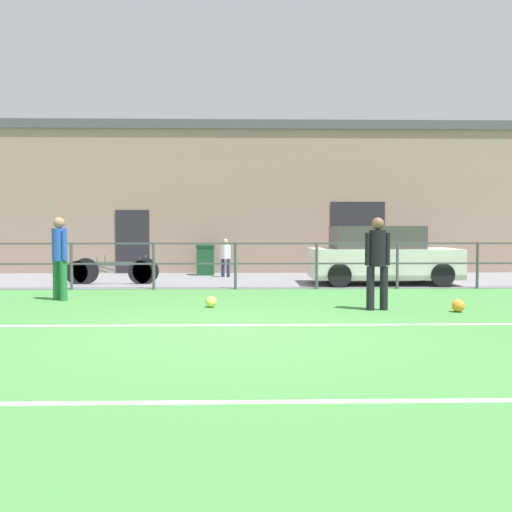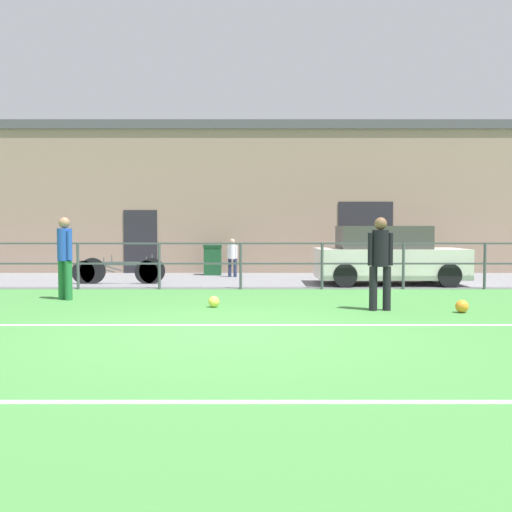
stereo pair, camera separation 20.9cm
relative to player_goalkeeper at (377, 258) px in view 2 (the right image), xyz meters
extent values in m
cube|color=#42843D|center=(-2.64, -2.29, -0.98)|extent=(60.00, 44.00, 0.04)
cube|color=white|center=(-2.64, -1.62, -0.96)|extent=(36.00, 0.11, 0.00)
cube|color=white|center=(-2.64, -5.63, -0.96)|extent=(36.00, 0.11, 0.00)
cube|color=slate|center=(-2.64, 6.21, -0.95)|extent=(48.00, 5.00, 0.02)
cylinder|color=#474C51|center=(-6.64, 3.71, -0.39)|extent=(0.07, 0.07, 1.15)
cylinder|color=#474C51|center=(-4.64, 3.71, -0.39)|extent=(0.07, 0.07, 1.15)
cylinder|color=#474C51|center=(-2.64, 3.71, -0.39)|extent=(0.07, 0.07, 1.15)
cylinder|color=#474C51|center=(-0.64, 3.71, -0.39)|extent=(0.07, 0.07, 1.15)
cylinder|color=#474C51|center=(1.36, 3.71, -0.39)|extent=(0.07, 0.07, 1.15)
cylinder|color=#474C51|center=(3.36, 3.71, -0.39)|extent=(0.07, 0.07, 1.15)
cube|color=#474C51|center=(-2.64, 3.71, 0.16)|extent=(36.00, 0.04, 0.04)
cube|color=#474C51|center=(-2.64, 3.71, -0.33)|extent=(36.00, 0.04, 0.04)
cube|color=gray|center=(-2.64, 9.91, 1.41)|extent=(28.00, 2.40, 4.76)
cube|color=#232328|center=(-6.08, 8.70, 0.09)|extent=(1.10, 0.04, 2.10)
cube|color=#232328|center=(1.36, 8.70, 0.86)|extent=(1.80, 0.04, 1.10)
cube|color=#4C4C51|center=(-2.64, 9.91, 3.94)|extent=(28.00, 2.56, 0.30)
cylinder|color=black|center=(-0.13, -0.01, -0.56)|extent=(0.15, 0.15, 0.81)
cylinder|color=black|center=(0.13, 0.01, -0.56)|extent=(0.15, 0.15, 0.81)
cylinder|color=black|center=(0.00, 0.00, 0.17)|extent=(0.30, 0.30, 0.67)
sphere|color=brown|center=(0.00, 0.00, 0.62)|extent=(0.23, 0.23, 0.23)
cylinder|color=black|center=(-0.18, -0.01, 0.16)|extent=(0.11, 0.11, 0.60)
cylinder|color=black|center=(0.18, 0.01, 0.16)|extent=(0.11, 0.11, 0.60)
cylinder|color=#237038|center=(-6.37, 1.70, -0.55)|extent=(0.15, 0.15, 0.82)
cylinder|color=#237038|center=(-6.17, 1.53, -0.55)|extent=(0.15, 0.15, 0.82)
cylinder|color=blue|center=(-6.27, 1.62, 0.20)|extent=(0.30, 0.30, 0.68)
sphere|color=#A37556|center=(-6.27, 1.62, 0.65)|extent=(0.23, 0.23, 0.23)
cylinder|color=blue|center=(-6.41, 1.74, 0.18)|extent=(0.11, 0.11, 0.61)
cylinder|color=blue|center=(-6.13, 1.50, 0.18)|extent=(0.11, 0.11, 0.61)
sphere|color=#E5E04C|center=(-3.06, 0.44, -0.86)|extent=(0.21, 0.21, 0.21)
sphere|color=orange|center=(1.40, -0.29, -0.85)|extent=(0.23, 0.23, 0.23)
cylinder|color=#232D4C|center=(-2.90, 7.11, -0.67)|extent=(0.10, 0.10, 0.55)
cylinder|color=#232D4C|center=(-3.06, 7.16, -0.67)|extent=(0.10, 0.10, 0.55)
cylinder|color=white|center=(-2.98, 7.14, -0.16)|extent=(0.20, 0.20, 0.46)
sphere|color=tan|center=(-2.98, 7.14, 0.14)|extent=(0.16, 0.16, 0.16)
cylinder|color=white|center=(-2.86, 7.10, -0.18)|extent=(0.07, 0.07, 0.41)
cylinder|color=white|center=(-3.10, 7.17, -0.18)|extent=(0.07, 0.07, 0.41)
cube|color=silver|center=(1.28, 4.83, -0.39)|extent=(3.84, 1.74, 0.78)
cube|color=#43413E|center=(1.08, 4.83, 0.30)|extent=(2.31, 1.46, 0.60)
cylinder|color=black|center=(-0.03, 4.00, -0.64)|extent=(0.60, 0.18, 0.60)
cylinder|color=black|center=(2.58, 4.00, -0.64)|extent=(0.60, 0.18, 0.60)
cylinder|color=black|center=(-0.03, 5.67, -0.64)|extent=(0.60, 0.18, 0.60)
cylinder|color=black|center=(2.58, 5.67, -0.64)|extent=(0.60, 0.18, 0.60)
cylinder|color=black|center=(-6.62, 4.91, -0.60)|extent=(0.69, 0.04, 0.69)
cylinder|color=black|center=(-5.03, 4.91, -0.60)|extent=(0.69, 0.04, 0.69)
cube|color=#4C5156|center=(-5.82, 4.91, -0.37)|extent=(1.24, 0.04, 0.04)
cube|color=#4C5156|center=(-6.22, 4.91, -0.48)|extent=(0.77, 0.03, 0.25)
cylinder|color=#4C5156|center=(-6.10, 4.91, -0.27)|extent=(0.03, 0.03, 0.20)
cylinder|color=#4C5156|center=(-5.03, 4.91, -0.30)|extent=(0.03, 0.03, 0.28)
cylinder|color=black|center=(-6.87, 4.91, -0.63)|extent=(0.62, 0.04, 0.62)
cylinder|color=black|center=(-5.18, 4.91, -0.63)|extent=(0.62, 0.04, 0.62)
cube|color=#4C5156|center=(-6.02, 4.91, -0.43)|extent=(1.31, 0.04, 0.04)
cube|color=#4C5156|center=(-6.44, 4.91, -0.53)|extent=(0.83, 0.03, 0.23)
cylinder|color=#4C5156|center=(-6.32, 4.91, -0.33)|extent=(0.03, 0.03, 0.20)
cylinder|color=#4C5156|center=(-5.18, 4.91, -0.36)|extent=(0.03, 0.03, 0.28)
cube|color=black|center=(2.78, 8.19, -0.43)|extent=(0.53, 0.44, 1.03)
cube|color=black|center=(2.78, 8.19, 0.13)|extent=(0.56, 0.47, 0.08)
cube|color=#194C28|center=(-3.64, 7.90, -0.51)|extent=(0.53, 0.45, 0.88)
cube|color=#143D20|center=(-3.64, 7.90, -0.03)|extent=(0.57, 0.48, 0.08)
camera|label=1|loc=(-2.47, -10.59, 0.53)|focal=41.01mm
camera|label=2|loc=(-2.26, -10.60, 0.53)|focal=41.01mm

